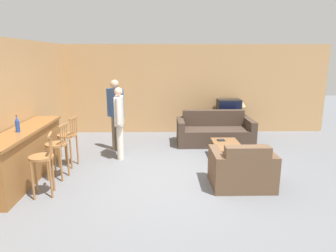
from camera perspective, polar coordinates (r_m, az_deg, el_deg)
name	(u,v)px	position (r m, az deg, el deg)	size (l,w,h in m)	color
ground_plane	(174,180)	(5.70, 1.21, -10.28)	(24.00, 24.00, 0.00)	slate
wall_back	(169,89)	(8.96, 0.23, 7.01)	(9.40, 0.08, 2.60)	tan
wall_left	(31,101)	(7.23, -24.72, 4.29)	(0.08, 8.68, 2.60)	tan
bar_counter	(25,155)	(6.17, -25.53, -4.93)	(0.55, 2.57, 0.96)	brown
bar_chair_near	(43,162)	(5.32, -22.79, -6.37)	(0.47, 0.47, 1.05)	#996638
bar_chair_mid	(57,149)	(5.96, -20.33, -4.10)	(0.45, 0.45, 1.05)	#996638
bar_chair_far	(68,139)	(6.55, -18.53, -2.43)	(0.47, 0.47, 1.05)	#996638
couch_far	(214,132)	(7.99, 8.84, -1.20)	(1.96, 0.89, 0.85)	#423328
armchair_near	(242,170)	(5.50, 13.90, -8.17)	(1.07, 0.84, 0.83)	brown
coffee_table	(227,146)	(6.76, 11.19, -3.77)	(0.58, 1.04, 0.38)	brown
tv_unit	(228,124)	(9.03, 11.36, 0.30)	(1.03, 0.45, 0.58)	#2D2319
tv	(229,107)	(8.93, 11.52, 3.55)	(0.68, 0.42, 0.46)	black
bottle	(17,124)	(5.87, -26.77, 0.26)	(0.07, 0.07, 0.30)	#234293
book_on_table	(221,140)	(6.96, 10.06, -2.66)	(0.17, 0.15, 0.03)	black
table_lamp	(241,104)	(9.00, 13.78, 4.14)	(0.27, 0.27, 0.44)	brown
person_by_window	(116,111)	(7.25, -9.95, 2.82)	(0.44, 0.38, 1.73)	#756B5B
person_by_counter	(119,119)	(6.69, -9.25, 1.29)	(0.19, 0.56, 1.61)	silver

